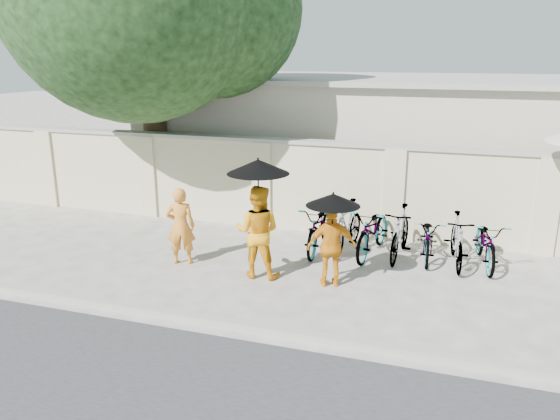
% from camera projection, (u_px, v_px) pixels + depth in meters
% --- Properties ---
extents(ground, '(80.00, 80.00, 0.00)m').
position_uv_depth(ground, '(257.00, 282.00, 9.76)').
color(ground, '#B7B6B3').
extents(kerb, '(40.00, 0.16, 0.12)m').
position_uv_depth(kerb, '(218.00, 322.00, 8.19)').
color(kerb, '#97968D').
rests_on(kerb, ground).
extents(compound_wall, '(20.00, 0.30, 2.00)m').
position_uv_depth(compound_wall, '(349.00, 191.00, 12.11)').
color(compound_wall, beige).
rests_on(compound_wall, ground).
extents(building_behind, '(14.00, 6.00, 3.20)m').
position_uv_depth(building_behind, '(412.00, 141.00, 15.12)').
color(building_behind, '#BBB19B').
rests_on(building_behind, ground).
extents(monk_left, '(0.64, 0.53, 1.51)m').
position_uv_depth(monk_left, '(181.00, 226.00, 10.44)').
color(monk_left, orange).
rests_on(monk_left, ground).
extents(monk_center, '(0.87, 0.70, 1.71)m').
position_uv_depth(monk_center, '(258.00, 232.00, 9.80)').
color(monk_center, orange).
rests_on(monk_center, ground).
extents(parasol_center, '(1.09, 1.09, 1.22)m').
position_uv_depth(parasol_center, '(258.00, 167.00, 9.38)').
color(parasol_center, black).
rests_on(parasol_center, ground).
extents(monk_right, '(0.92, 0.62, 1.44)m').
position_uv_depth(monk_right, '(332.00, 247.00, 9.43)').
color(monk_right, orange).
rests_on(monk_right, ground).
extents(parasol_right, '(0.92, 0.92, 0.87)m').
position_uv_depth(parasol_right, '(333.00, 200.00, 9.11)').
color(parasol_right, black).
rests_on(parasol_right, ground).
extents(bike_0, '(0.68, 1.88, 0.98)m').
position_uv_depth(bike_0, '(320.00, 228.00, 11.18)').
color(bike_0, gray).
rests_on(bike_0, ground).
extents(bike_1, '(0.72, 1.80, 1.05)m').
position_uv_depth(bike_1, '(347.00, 227.00, 11.14)').
color(bike_1, gray).
rests_on(bike_1, ground).
extents(bike_2, '(0.93, 2.00, 1.01)m').
position_uv_depth(bike_2, '(373.00, 231.00, 10.95)').
color(bike_2, gray).
rests_on(bike_2, ground).
extents(bike_3, '(0.64, 1.77, 1.04)m').
position_uv_depth(bike_3, '(400.00, 233.00, 10.77)').
color(bike_3, gray).
rests_on(bike_3, ground).
extents(bike_4, '(0.68, 1.69, 0.87)m').
position_uv_depth(bike_4, '(428.00, 238.00, 10.74)').
color(bike_4, gray).
rests_on(bike_4, ground).
extents(bike_5, '(0.66, 1.71, 1.00)m').
position_uv_depth(bike_5, '(457.00, 240.00, 10.41)').
color(bike_5, gray).
rests_on(bike_5, ground).
extents(bike_6, '(0.85, 1.83, 0.93)m').
position_uv_depth(bike_6, '(486.00, 243.00, 10.40)').
color(bike_6, gray).
rests_on(bike_6, ground).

